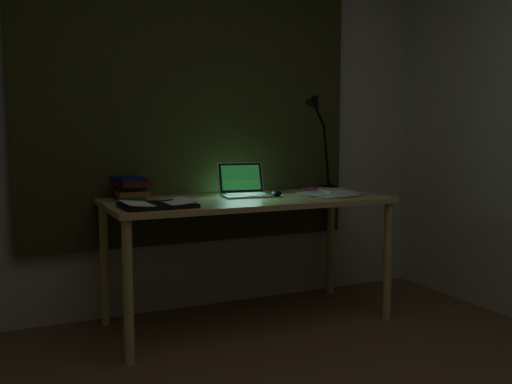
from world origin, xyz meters
TOP-DOWN VIEW (x-y plane):
  - wall_back at (0.00, 2.00)m, footprint 3.50×0.00m
  - curtain at (0.00, 1.96)m, footprint 2.20×0.06m
  - desk at (0.20, 1.55)m, footprint 1.69×0.74m
  - laptop at (0.23, 1.63)m, footprint 0.33×0.36m
  - open_textbook at (-0.40, 1.37)m, footprint 0.39×0.28m
  - book_stack at (-0.46, 1.77)m, footprint 0.19×0.23m
  - loose_papers at (0.77, 1.57)m, footprint 0.39×0.40m
  - mouse at (0.40, 1.56)m, footprint 0.10×0.12m
  - sticky_yellow at (0.90, 1.81)m, footprint 0.09×0.09m
  - sticky_pink at (0.78, 1.79)m, footprint 0.10×0.10m
  - desk_lamp at (0.96, 1.85)m, footprint 0.44×0.37m

SIDE VIEW (x-z plane):
  - desk at x=0.20m, z-range 0.00..0.77m
  - sticky_yellow at x=0.90m, z-range 0.77..0.79m
  - sticky_pink at x=0.78m, z-range 0.77..0.79m
  - loose_papers at x=0.77m, z-range 0.77..0.79m
  - open_textbook at x=-0.40m, z-range 0.77..0.80m
  - mouse at x=0.40m, z-range 0.77..0.81m
  - book_stack at x=-0.46m, z-range 0.77..0.91m
  - laptop at x=0.23m, z-range 0.77..0.98m
  - desk_lamp at x=0.96m, z-range 0.77..1.36m
  - wall_back at x=0.00m, z-range 0.00..2.50m
  - curtain at x=0.00m, z-range 0.45..2.45m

